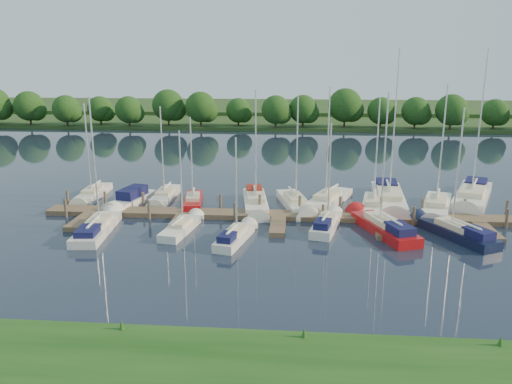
# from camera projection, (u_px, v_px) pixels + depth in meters

# --- Properties ---
(ground) EXTENTS (260.00, 260.00, 0.00)m
(ground) POSITION_uv_depth(u_px,v_px,m) (275.00, 253.00, 34.43)
(ground) COLOR #182130
(ground) RESTS_ON ground
(dock) EXTENTS (40.00, 6.00, 0.40)m
(dock) POSITION_uv_depth(u_px,v_px,m) (279.00, 218.00, 41.41)
(dock) COLOR brown
(dock) RESTS_ON ground
(mooring_pilings) EXTENTS (38.24, 2.84, 2.00)m
(mooring_pilings) POSITION_uv_depth(u_px,v_px,m) (279.00, 209.00, 42.39)
(mooring_pilings) COLOR #473D33
(mooring_pilings) RESTS_ON ground
(far_shore) EXTENTS (180.00, 30.00, 0.60)m
(far_shore) POSITION_uv_depth(u_px,v_px,m) (290.00, 120.00, 106.59)
(far_shore) COLOR #25431A
(far_shore) RESTS_ON ground
(distant_hill) EXTENTS (220.00, 40.00, 1.40)m
(distant_hill) POSITION_uv_depth(u_px,v_px,m) (292.00, 108.00, 130.56)
(distant_hill) COLOR #304B20
(distant_hill) RESTS_ON ground
(treeline) EXTENTS (145.13, 10.03, 8.17)m
(treeline) POSITION_uv_depth(u_px,v_px,m) (301.00, 108.00, 92.76)
(treeline) COLOR #38281C
(treeline) RESTS_ON ground
(sailboat_n_0) EXTENTS (2.07, 7.40, 9.37)m
(sailboat_n_0) POSITION_uv_depth(u_px,v_px,m) (93.00, 195.00, 48.20)
(sailboat_n_0) COLOR white
(sailboat_n_0) RESTS_ON ground
(motorboat) EXTENTS (3.19, 6.74, 1.91)m
(motorboat) POSITION_uv_depth(u_px,v_px,m) (131.00, 200.00, 45.86)
(motorboat) COLOR white
(motorboat) RESTS_ON ground
(sailboat_n_2) EXTENTS (1.72, 7.14, 9.12)m
(sailboat_n_2) POSITION_uv_depth(u_px,v_px,m) (165.00, 197.00, 47.61)
(sailboat_n_2) COLOR white
(sailboat_n_2) RESTS_ON ground
(sailboat_n_3) EXTENTS (2.35, 6.60, 8.43)m
(sailboat_n_3) POSITION_uv_depth(u_px,v_px,m) (193.00, 202.00, 45.65)
(sailboat_n_3) COLOR #A10E11
(sailboat_n_3) RESTS_ON ground
(sailboat_n_4) EXTENTS (2.96, 8.56, 10.89)m
(sailboat_n_4) POSITION_uv_depth(u_px,v_px,m) (255.00, 203.00, 45.10)
(sailboat_n_4) COLOR white
(sailboat_n_4) RESTS_ON ground
(sailboat_n_5) EXTENTS (3.50, 8.09, 10.29)m
(sailboat_n_5) POSITION_uv_depth(u_px,v_px,m) (295.00, 204.00, 45.02)
(sailboat_n_5) COLOR white
(sailboat_n_5) RESTS_ON ground
(sailboat_n_6) EXTENTS (5.03, 8.46, 11.09)m
(sailboat_n_6) POSITION_uv_depth(u_px,v_px,m) (327.00, 202.00, 45.76)
(sailboat_n_6) COLOR white
(sailboat_n_6) RESTS_ON ground
(sailboat_n_7) EXTENTS (3.13, 8.10, 10.30)m
(sailboat_n_7) POSITION_uv_depth(u_px,v_px,m) (373.00, 208.00, 44.03)
(sailboat_n_7) COLOR white
(sailboat_n_7) RESTS_ON ground
(sailboat_n_8) EXTENTS (3.67, 11.55, 14.41)m
(sailboat_n_8) POSITION_uv_depth(u_px,v_px,m) (389.00, 200.00, 46.29)
(sailboat_n_8) COLOR white
(sailboat_n_8) RESTS_ON ground
(sailboat_n_9) EXTENTS (4.44, 8.96, 11.47)m
(sailboat_n_9) POSITION_uv_depth(u_px,v_px,m) (436.00, 209.00, 43.70)
(sailboat_n_9) COLOR white
(sailboat_n_9) RESTS_ON ground
(sailboat_n_10) EXTENTS (6.49, 11.30, 14.47)m
(sailboat_n_10) POSITION_uv_depth(u_px,v_px,m) (472.00, 197.00, 47.09)
(sailboat_n_10) COLOR white
(sailboat_n_10) RESTS_ON ground
(sailboat_s_0) EXTENTS (2.63, 8.60, 10.75)m
(sailboat_s_0) POSITION_uv_depth(u_px,v_px,m) (98.00, 228.00, 38.70)
(sailboat_s_0) COLOR white
(sailboat_s_0) RESTS_ON ground
(sailboat_s_1) EXTENTS (2.33, 6.38, 8.14)m
(sailboat_s_1) POSITION_uv_depth(u_px,v_px,m) (182.00, 228.00, 38.77)
(sailboat_s_1) COLOR white
(sailboat_s_1) RESTS_ON ground
(sailboat_s_2) EXTENTS (2.58, 6.17, 7.98)m
(sailboat_s_2) POSITION_uv_depth(u_px,v_px,m) (235.00, 237.00, 36.55)
(sailboat_s_2) COLOR white
(sailboat_s_2) RESTS_ON ground
(sailboat_s_3) EXTENTS (2.88, 6.70, 8.70)m
(sailboat_s_3) POSITION_uv_depth(u_px,v_px,m) (327.00, 225.00, 39.28)
(sailboat_s_3) COLOR white
(sailboat_s_3) RESTS_ON ground
(sailboat_s_4) EXTENTS (4.49, 8.56, 11.08)m
(sailboat_s_4) POSITION_uv_depth(u_px,v_px,m) (383.00, 228.00, 38.49)
(sailboat_s_4) COLOR #A10E11
(sailboat_s_4) RESTS_ON ground
(sailboat_s_5) EXTENTS (4.86, 7.50, 10.09)m
(sailboat_s_5) POSITION_uv_depth(u_px,v_px,m) (456.00, 233.00, 37.34)
(sailboat_s_5) COLOR black
(sailboat_s_5) RESTS_ON ground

